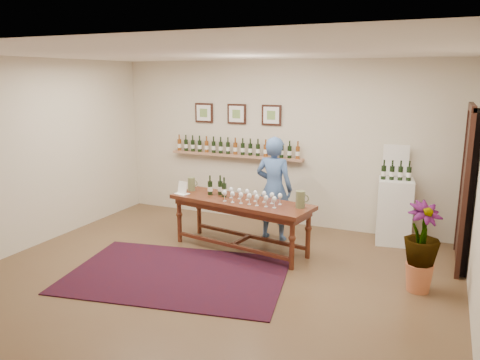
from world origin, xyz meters
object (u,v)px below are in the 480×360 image
at_px(tasting_table, 241,208).
at_px(potted_plant, 421,247).
at_px(display_pedestal, 394,211).
at_px(person, 274,189).

xyz_separation_m(tasting_table, potted_plant, (2.51, -0.40, -0.10)).
distance_m(tasting_table, display_pedestal, 2.39).
bearing_deg(potted_plant, display_pedestal, 106.03).
relative_size(display_pedestal, potted_plant, 1.06).
distance_m(tasting_table, person, 0.72).
xyz_separation_m(tasting_table, person, (0.28, 0.64, 0.17)).
distance_m(potted_plant, person, 2.47).
xyz_separation_m(display_pedestal, potted_plant, (0.47, -1.64, 0.05)).
bearing_deg(tasting_table, potted_plant, 0.83).
distance_m(display_pedestal, person, 1.88).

